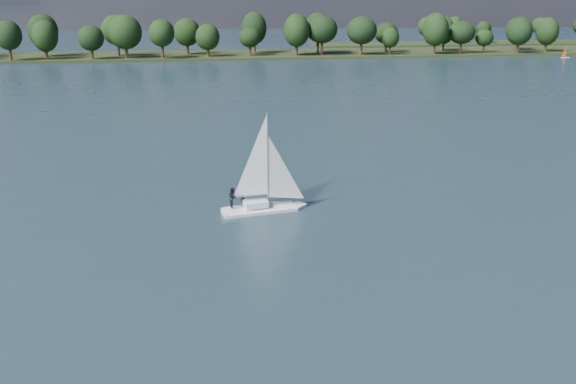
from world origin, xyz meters
name	(u,v)px	position (x,y,z in m)	size (l,w,h in m)	color
ground	(241,103)	(0.00, 100.00, 0.00)	(700.00, 700.00, 0.00)	#233342
far_shore	(207,56)	(0.00, 212.00, 0.00)	(660.00, 40.00, 1.50)	black
far_shore_back	(547,43)	(160.00, 260.00, 0.00)	(220.00, 30.00, 1.40)	black
sailboat	(260,184)	(-5.16, 35.26, 2.61)	(7.35, 3.14, 9.37)	white
dinghy_orange	(566,55)	(119.81, 183.07, 0.99)	(2.70, 1.27, 4.19)	silver
treeline	(179,33)	(-9.40, 208.15, 8.00)	(562.31, 73.70, 17.48)	black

